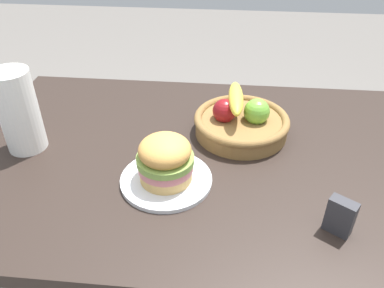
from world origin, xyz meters
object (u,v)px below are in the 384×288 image
at_px(fruit_basket, 241,121).
at_px(paper_towel_roll, 19,111).
at_px(plate, 166,180).
at_px(sandwich, 165,159).
at_px(napkin_holder, 340,217).

xyz_separation_m(fruit_basket, paper_towel_roll, (-0.62, -0.13, 0.08)).
relative_size(plate, paper_towel_roll, 1.00).
bearing_deg(plate, sandwich, 90.00).
height_order(fruit_basket, paper_towel_roll, paper_towel_roll).
relative_size(sandwich, fruit_basket, 0.51).
height_order(paper_towel_roll, napkin_holder, paper_towel_roll).
xyz_separation_m(sandwich, fruit_basket, (0.19, 0.25, -0.03)).
bearing_deg(fruit_basket, plate, -127.78).
xyz_separation_m(plate, fruit_basket, (0.19, 0.25, 0.04)).
distance_m(sandwich, napkin_holder, 0.43).
bearing_deg(plate, paper_towel_roll, 164.75).
bearing_deg(sandwich, plate, -90.00).
xyz_separation_m(paper_towel_roll, napkin_holder, (0.84, -0.25, -0.07)).
bearing_deg(plate, fruit_basket, 52.22).
bearing_deg(paper_towel_roll, napkin_holder, -16.50).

